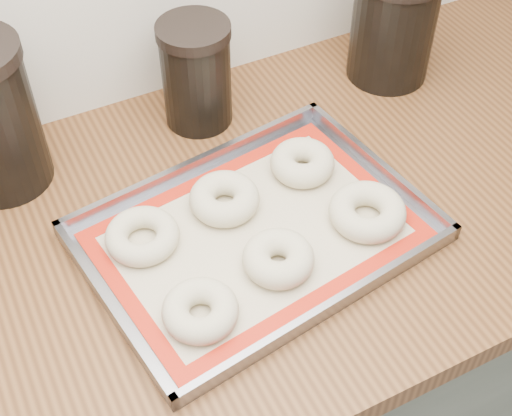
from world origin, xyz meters
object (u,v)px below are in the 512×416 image
baking_tray (256,234)px  bagel_front_left (200,311)px  bagel_back_mid (224,199)px  canister_mid (196,74)px  canister_right (393,24)px  bagel_front_right (367,212)px  bagel_back_right (302,163)px  bagel_front_mid (278,258)px  bagel_back_left (142,236)px

baking_tray → bagel_front_left: bagel_front_left is taller
bagel_back_mid → canister_mid: 0.22m
baking_tray → canister_right: 0.46m
bagel_front_left → canister_right: size_ratio=0.49×
baking_tray → bagel_front_right: 0.16m
bagel_front_right → bagel_back_right: 0.13m
bagel_front_right → bagel_back_right: (-0.03, 0.13, 0.00)m
bagel_front_right → canister_right: canister_right is taller
bagel_back_right → bagel_back_mid: bearing=-173.9°
bagel_front_mid → bagel_back_right: size_ratio=0.99×
bagel_front_mid → canister_mid: (0.03, 0.34, 0.07)m
baking_tray → bagel_back_right: 0.15m
bagel_front_right → canister_right: 0.37m
bagel_back_right → canister_mid: 0.22m
bagel_front_left → canister_mid: (0.16, 0.37, 0.07)m
bagel_back_mid → canister_mid: bearing=76.2°
bagel_front_left → bagel_back_right: (0.24, 0.18, 0.00)m
bagel_back_mid → canister_right: 0.44m
bagel_back_left → canister_right: bearing=19.1°
bagel_front_left → bagel_back_mid: (0.11, 0.16, 0.00)m
bagel_back_mid → bagel_back_right: same height
bagel_front_mid → bagel_back_left: (-0.15, 0.12, -0.00)m
canister_mid → canister_right: canister_right is taller
bagel_back_left → bagel_back_right: 0.27m
bagel_back_left → bagel_back_mid: size_ratio=1.01×
baking_tray → canister_right: canister_right is taller
bagel_back_right → baking_tray: bearing=-145.6°
baking_tray → bagel_front_right: (0.15, -0.05, 0.02)m
baking_tray → bagel_front_mid: bearing=-89.5°
bagel_front_left → bagel_back_left: bearing=97.9°
canister_right → canister_mid: bearing=174.1°
baking_tray → canister_right: size_ratio=2.54×
baking_tray → canister_mid: (0.03, 0.27, 0.08)m
canister_right → bagel_front_mid: bearing=-141.3°
bagel_front_mid → bagel_front_right: size_ratio=0.88×
baking_tray → bagel_front_left: bearing=-143.4°
bagel_back_right → canister_right: size_ratio=0.49×
bagel_front_left → canister_mid: 0.41m
bagel_back_left → canister_mid: size_ratio=0.58×
bagel_front_mid → canister_right: canister_right is taller
bagel_front_left → bagel_front_mid: bagel_front_mid is taller
baking_tray → bagel_back_mid: 0.07m
baking_tray → canister_right: (0.38, 0.24, 0.09)m
bagel_front_mid → bagel_front_right: 0.15m
bagel_back_mid → bagel_front_right: bearing=-34.0°
bagel_back_mid → canister_right: bearing=23.4°
bagel_back_right → canister_right: bearing=31.2°
bagel_front_left → canister_right: bearing=33.4°
bagel_front_mid → baking_tray: bearing=90.5°
bagel_front_right → bagel_back_left: size_ratio=1.07×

